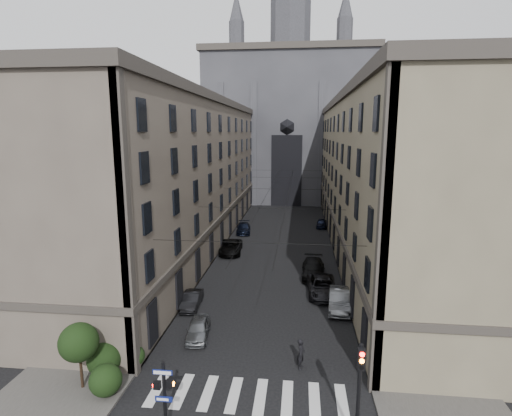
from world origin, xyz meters
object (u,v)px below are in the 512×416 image
(car_left_midnear, at_px, (192,300))
(car_right_near, at_px, (340,300))
(traffic_light_right, at_px, (359,383))
(pedestrian, at_px, (301,354))
(pedestrian_signal_left, at_px, (164,394))
(car_left_near, at_px, (198,329))
(car_right_far, at_px, (322,223))
(car_left_far, at_px, (244,228))
(car_left_midfar, at_px, (231,247))
(car_right_midfar, at_px, (313,269))
(gothic_tower, at_px, (289,117))
(car_right_midnear, at_px, (322,286))

(car_left_midnear, bearing_deg, car_right_near, 1.75)
(traffic_light_right, distance_m, pedestrian, 7.01)
(pedestrian_signal_left, height_order, car_left_near, pedestrian_signal_left)
(car_right_far, bearing_deg, pedestrian, -88.60)
(pedestrian, bearing_deg, car_right_far, 9.62)
(car_left_far, bearing_deg, car_left_midfar, -97.18)
(car_left_midnear, bearing_deg, car_left_midfar, 84.44)
(car_right_near, distance_m, car_right_midfar, 7.69)
(car_left_midnear, height_order, car_right_midfar, car_right_midfar)
(gothic_tower, bearing_deg, car_right_midfar, -85.21)
(car_left_near, distance_m, pedestrian, 7.98)
(car_left_far, bearing_deg, car_left_midnear, -98.08)
(car_right_near, bearing_deg, car_left_far, 120.40)
(car_right_midnear, height_order, pedestrian, pedestrian)
(pedestrian_signal_left, xyz_separation_m, car_right_midnear, (8.43, 18.30, -1.54))
(car_right_far, bearing_deg, pedestrian_signal_left, -96.08)
(gothic_tower, distance_m, pedestrian_signal_left, 75.15)
(car_right_near, relative_size, car_right_midfar, 0.87)
(car_right_midfar, relative_size, pedestrian, 2.86)
(car_right_far, bearing_deg, car_left_midnear, -106.08)
(car_left_midfar, height_order, pedestrian, pedestrian)
(gothic_tower, bearing_deg, pedestrian_signal_left, -92.74)
(car_right_midfar, bearing_deg, gothic_tower, 96.51)
(car_left_near, distance_m, car_left_midnear, 5.16)
(car_left_midnear, bearing_deg, pedestrian_signal_left, -82.74)
(gothic_tower, distance_m, car_left_near, 66.30)
(car_left_far, bearing_deg, car_right_midnear, -70.83)
(car_left_near, bearing_deg, car_left_midfar, 86.72)
(gothic_tower, distance_m, car_left_midfar, 47.09)
(car_right_midnear, bearing_deg, car_right_near, -68.41)
(car_right_midnear, xyz_separation_m, pedestrian, (-1.93, -11.80, 0.20))
(traffic_light_right, relative_size, car_right_midfar, 0.92)
(gothic_tower, bearing_deg, car_left_midfar, -97.26)
(car_left_far, bearing_deg, traffic_light_right, -80.77)
(gothic_tower, bearing_deg, traffic_light_right, -85.62)
(car_left_midnear, distance_m, pedestrian, 12.11)
(car_left_midfar, distance_m, car_right_near, 18.61)
(car_right_near, height_order, car_right_far, car_right_near)
(car_left_midnear, distance_m, car_right_near, 12.43)
(pedestrian, bearing_deg, car_left_midnear, 63.64)
(pedestrian_signal_left, height_order, car_left_far, pedestrian_signal_left)
(gothic_tower, height_order, car_right_midfar, gothic_tower)
(gothic_tower, relative_size, pedestrian, 29.49)
(car_left_midnear, bearing_deg, car_left_near, -72.77)
(car_left_midnear, height_order, car_right_near, car_right_near)
(traffic_light_right, xyz_separation_m, car_right_midnear, (-0.68, 17.88, -2.50))
(pedestrian_signal_left, xyz_separation_m, car_left_midnear, (-2.67, 14.40, -1.69))
(pedestrian_signal_left, relative_size, pedestrian, 2.03)
(pedestrian, bearing_deg, car_left_midfar, 34.42)
(pedestrian_signal_left, bearing_deg, car_right_far, 77.75)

